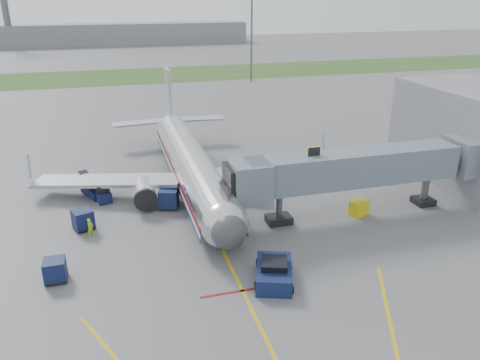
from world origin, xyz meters
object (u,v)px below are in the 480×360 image
object	(u,v)px
airliner	(191,164)
ramp_worker	(90,228)
baggage_tug	(102,193)
pushback_tug	(274,273)
belt_loader	(93,190)

from	to	relation	value
airliner	ramp_worker	distance (m)	13.26
baggage_tug	ramp_worker	world-z (taller)	baggage_tug
airliner	pushback_tug	xyz separation A→B (m)	(2.48, -18.75, -1.93)
airliner	pushback_tug	size ratio (longest dim) A/B	7.62
airliner	ramp_worker	xyz separation A→B (m)	(-10.14, -8.34, -1.80)
airliner	belt_loader	bearing A→B (deg)	175.50
baggage_tug	airliner	bearing A→B (deg)	5.42
belt_loader	ramp_worker	xyz separation A→B (m)	(-0.12, -9.13, 0.34)
airliner	baggage_tug	bearing A→B (deg)	-174.58
ramp_worker	belt_loader	bearing A→B (deg)	31.71
pushback_tug	ramp_worker	distance (m)	16.36
belt_loader	airliner	bearing A→B (deg)	-4.50
baggage_tug	belt_loader	world-z (taller)	belt_loader
pushback_tug	ramp_worker	size ratio (longest dim) A/B	2.76
airliner	ramp_worker	bearing A→B (deg)	-140.57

